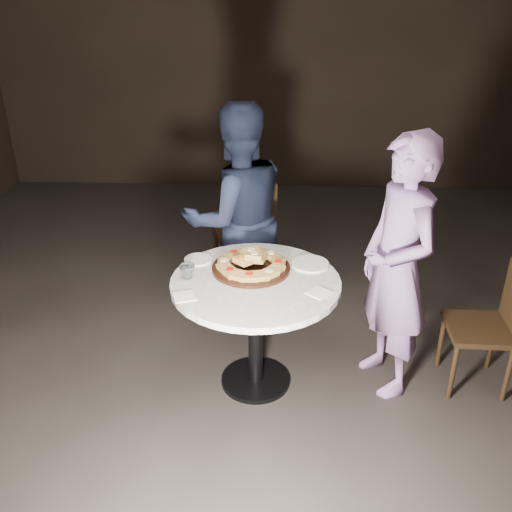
# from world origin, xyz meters

# --- Properties ---
(floor) EXTENTS (7.00, 7.00, 0.00)m
(floor) POSITION_xyz_m (0.00, 0.00, 0.00)
(floor) COLOR black
(floor) RESTS_ON ground
(table) EXTENTS (1.28, 1.28, 0.74)m
(table) POSITION_xyz_m (0.06, -0.14, 0.60)
(table) COLOR black
(table) RESTS_ON ground
(serving_board) EXTENTS (0.50, 0.50, 0.02)m
(serving_board) POSITION_xyz_m (0.02, -0.01, 0.75)
(serving_board) COLOR black
(serving_board) RESTS_ON table
(focaccia_pile) EXTENTS (0.41, 0.41, 0.11)m
(focaccia_pile) POSITION_xyz_m (0.02, -0.01, 0.79)
(focaccia_pile) COLOR #AB8542
(focaccia_pile) RESTS_ON serving_board
(plate_left) EXTENTS (0.20, 0.20, 0.01)m
(plate_left) POSITION_xyz_m (-0.31, 0.09, 0.74)
(plate_left) COLOR white
(plate_left) RESTS_ON table
(plate_right) EXTENTS (0.23, 0.23, 0.01)m
(plate_right) POSITION_xyz_m (0.38, 0.07, 0.74)
(plate_right) COLOR white
(plate_right) RESTS_ON table
(water_glass) EXTENTS (0.12, 0.12, 0.08)m
(water_glass) POSITION_xyz_m (-0.34, -0.13, 0.78)
(water_glass) COLOR silver
(water_glass) RESTS_ON table
(napkin_near) EXTENTS (0.15, 0.15, 0.01)m
(napkin_near) POSITION_xyz_m (-0.32, -0.34, 0.74)
(napkin_near) COLOR white
(napkin_near) RESTS_ON table
(napkin_far) EXTENTS (0.16, 0.16, 0.01)m
(napkin_far) POSITION_xyz_m (0.41, -0.27, 0.74)
(napkin_far) COLOR white
(napkin_far) RESTS_ON table
(chair_far) EXTENTS (0.55, 0.56, 0.92)m
(chair_far) POSITION_xyz_m (-0.08, 1.06, 0.53)
(chair_far) COLOR black
(chair_far) RESTS_ON ground
(chair_right) EXTENTS (0.40, 0.38, 0.80)m
(chair_right) POSITION_xyz_m (1.48, -0.08, 0.46)
(chair_right) COLOR black
(chair_right) RESTS_ON ground
(diner_navy) EXTENTS (0.95, 0.86, 1.60)m
(diner_navy) POSITION_xyz_m (-0.11, 0.62, 0.80)
(diner_navy) COLOR black
(diner_navy) RESTS_ON ground
(diner_teal) EXTENTS (0.56, 0.68, 1.60)m
(diner_teal) POSITION_xyz_m (0.87, -0.08, 0.80)
(diner_teal) COLOR #7C639D
(diner_teal) RESTS_ON ground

